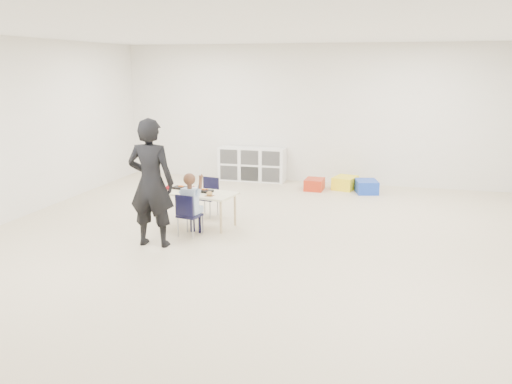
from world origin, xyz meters
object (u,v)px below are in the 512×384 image
(child, at_px, (189,203))
(adult, at_px, (151,183))
(cubby_shelf, at_px, (252,164))
(table, at_px, (199,209))
(chair_near, at_px, (190,215))

(child, height_order, adult, adult)
(cubby_shelf, bearing_deg, table, -88.11)
(table, relative_size, adult, 0.70)
(table, relative_size, child, 1.24)
(cubby_shelf, bearing_deg, chair_near, -87.50)
(cubby_shelf, relative_size, adult, 0.82)
(child, xyz_separation_m, cubby_shelf, (-0.17, 3.90, -0.13))
(child, distance_m, cubby_shelf, 3.90)
(table, height_order, cubby_shelf, cubby_shelf)
(child, height_order, cubby_shelf, child)
(chair_near, bearing_deg, table, 106.72)
(table, height_order, chair_near, chair_near)
(chair_near, distance_m, cubby_shelf, 3.90)
(table, bearing_deg, cubby_shelf, 102.13)
(table, distance_m, adult, 1.22)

